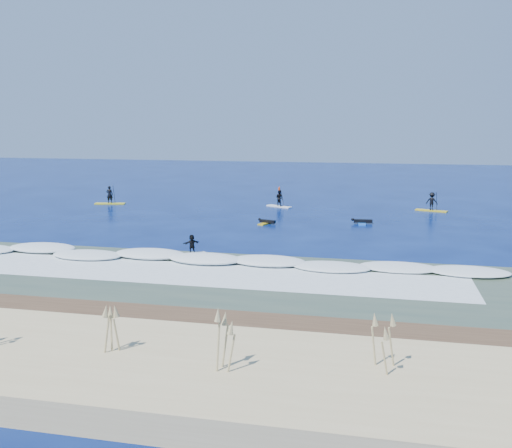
% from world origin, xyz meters
% --- Properties ---
extents(ground, '(160.00, 160.00, 0.00)m').
position_xyz_m(ground, '(0.00, 0.00, 0.00)').
color(ground, '#031248').
rests_on(ground, ground).
extents(dune, '(90.00, 7.00, 2.00)m').
position_xyz_m(dune, '(0.00, -27.00, 0.00)').
color(dune, tan).
rests_on(dune, ground).
extents(wet_sand_strip, '(90.00, 5.00, 0.08)m').
position_xyz_m(wet_sand_strip, '(0.00, -21.50, 0.00)').
color(wet_sand_strip, '#453220').
rests_on(wet_sand_strip, ground).
extents(shallow_water, '(90.00, 13.00, 0.01)m').
position_xyz_m(shallow_water, '(0.00, -14.00, 0.01)').
color(shallow_water, '#334539').
rests_on(shallow_water, ground).
extents(breaking_wave, '(40.00, 6.00, 0.30)m').
position_xyz_m(breaking_wave, '(0.00, -10.00, 0.00)').
color(breaking_wave, white).
rests_on(breaking_wave, ground).
extents(whitewater, '(34.00, 5.00, 0.02)m').
position_xyz_m(whitewater, '(0.00, -13.00, 0.00)').
color(whitewater, silver).
rests_on(whitewater, ground).
extents(dune_grass, '(40.00, 4.00, 1.70)m').
position_xyz_m(dune_grass, '(0.00, -27.00, 1.85)').
color(dune_grass, tan).
rests_on(dune_grass, dune).
extents(sup_paddler_left, '(3.34, 1.43, 2.28)m').
position_xyz_m(sup_paddler_left, '(-16.76, 12.45, 0.71)').
color(sup_paddler_left, yellow).
rests_on(sup_paddler_left, ground).
extents(sup_paddler_center, '(2.89, 2.01, 2.03)m').
position_xyz_m(sup_paddler_center, '(1.55, 14.22, 0.76)').
color(sup_paddler_center, white).
rests_on(sup_paddler_center, ground).
extents(sup_paddler_right, '(3.18, 1.74, 2.18)m').
position_xyz_m(sup_paddler_right, '(16.89, 14.65, 0.85)').
color(sup_paddler_right, gold).
rests_on(sup_paddler_right, ground).
extents(prone_paddler_near, '(1.65, 2.18, 0.44)m').
position_xyz_m(prone_paddler_near, '(2.16, 4.23, 0.15)').
color(prone_paddler_near, gold).
rests_on(prone_paddler_near, ground).
extents(prone_paddler_far, '(1.86, 2.36, 0.49)m').
position_xyz_m(prone_paddler_far, '(10.33, 6.04, 0.17)').
color(prone_paddler_far, blue).
rests_on(prone_paddler_far, ground).
extents(wave_surfer, '(1.74, 1.63, 1.36)m').
position_xyz_m(wave_surfer, '(-0.28, -8.98, 0.78)').
color(wave_surfer, white).
rests_on(wave_surfer, breaking_wave).
extents(marker_buoy, '(0.28, 0.28, 0.66)m').
position_xyz_m(marker_buoy, '(-0.76, 27.47, 0.29)').
color(marker_buoy, red).
rests_on(marker_buoy, ground).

